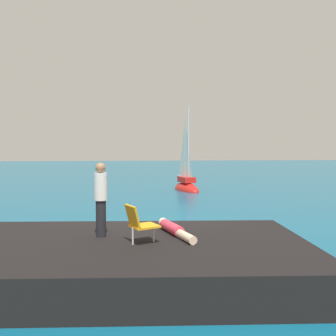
# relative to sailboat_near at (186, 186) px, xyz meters

# --- Properties ---
(ground_plane) EXTENTS (160.00, 160.00, 0.00)m
(ground_plane) POSITION_rel_sailboat_near_xyz_m (-3.19, -11.68, -0.33)
(ground_plane) COLOR #0F5675
(shore_ledge) EXTENTS (7.71, 4.79, 0.74)m
(shore_ledge) POSITION_rel_sailboat_near_xyz_m (-3.89, -15.12, 0.04)
(shore_ledge) COLOR black
(shore_ledge) RESTS_ON ground
(boulder_seaward) EXTENTS (1.14, 1.38, 0.90)m
(boulder_seaward) POSITION_rel_sailboat_near_xyz_m (-5.02, -12.49, -0.33)
(boulder_seaward) COLOR black
(boulder_seaward) RESTS_ON ground
(boulder_inland) EXTENTS (0.69, 0.81, 0.55)m
(boulder_inland) POSITION_rel_sailboat_near_xyz_m (-2.84, -12.56, -0.33)
(boulder_inland) COLOR black
(boulder_inland) RESTS_ON ground
(sailboat_near) EXTENTS (1.77, 3.32, 6.03)m
(sailboat_near) POSITION_rel_sailboat_near_xyz_m (0.00, 0.00, 0.00)
(sailboat_near) COLOR red
(sailboat_near) RESTS_ON ground
(person_sunbather) EXTENTS (0.63, 1.73, 0.25)m
(person_sunbather) POSITION_rel_sailboat_near_xyz_m (-2.93, -14.64, 0.53)
(person_sunbather) COLOR #DB384C
(person_sunbather) RESTS_ON shore_ledge
(person_standing) EXTENTS (0.28, 0.28, 1.62)m
(person_standing) POSITION_rel_sailboat_near_xyz_m (-4.54, -14.64, 1.28)
(person_standing) COLOR black
(person_standing) RESTS_ON shore_ledge
(beach_chair) EXTENTS (0.73, 0.67, 0.80)m
(beach_chair) POSITION_rel_sailboat_near_xyz_m (-3.74, -15.34, 0.86)
(beach_chair) COLOR orange
(beach_chair) RESTS_ON shore_ledge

